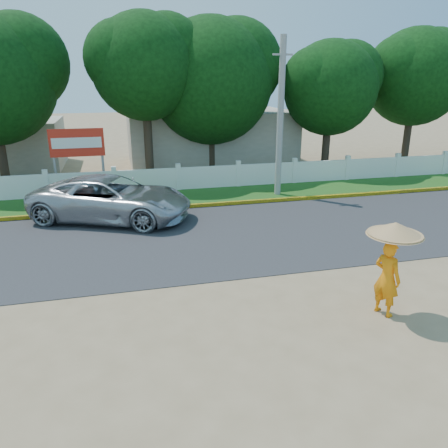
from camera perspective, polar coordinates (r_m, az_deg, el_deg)
The scene contains 11 objects.
ground at distance 11.14m, azimuth 2.50°, elevation -9.60°, with size 120.00×120.00×0.00m, color #9E8460.
road at distance 15.12m, azimuth -2.28°, elevation -1.65°, with size 60.00×7.00×0.02m, color #38383A.
grass_verge at distance 20.05m, azimuth -5.33°, elevation 3.48°, with size 60.00×3.50×0.03m, color #2D601E.
curb at distance 18.42m, azimuth -4.53°, elevation 2.32°, with size 40.00×0.18×0.16m, color yellow.
fence at distance 21.31m, azimuth -5.98°, elevation 5.87°, with size 40.00×0.10×1.10m, color silver.
building_near at distance 28.24m, azimuth -1.92°, elevation 11.32°, with size 10.00×6.00×3.20m, color #B7AD99.
utility_pole at distance 20.06m, azimuth 7.36°, elevation 13.46°, with size 0.28×0.28×6.94m, color gray.
vehicle at distance 17.22m, azimuth -14.48°, elevation 3.23°, with size 2.79×6.04×1.68m, color #AFB2B8.
monk_with_parasol at distance 10.52m, azimuth 20.96°, elevation -3.86°, with size 1.24×1.24×2.26m.
billboard at distance 21.98m, azimuth -18.63°, elevation 9.62°, with size 2.50×0.13×2.95m.
tree_row at distance 24.52m, azimuth 1.47°, elevation 18.12°, with size 39.21×7.99×8.36m.
Camera 1 is at (-2.82, -9.38, 5.31)m, focal length 35.00 mm.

